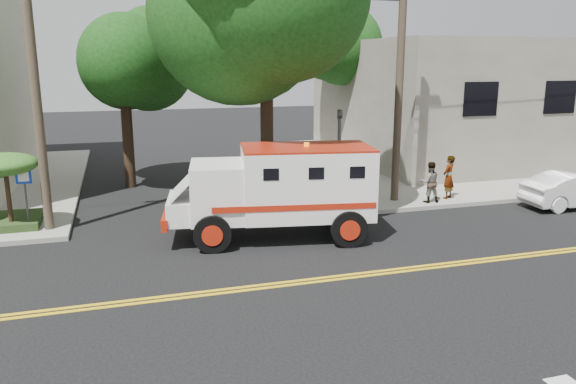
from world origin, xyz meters
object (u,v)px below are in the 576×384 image
object	(u,v)px
parked_sedan	(576,190)
armored_truck	(280,187)
pedestrian_b	(430,182)
pedestrian_a	(449,177)

from	to	relation	value
parked_sedan	armored_truck	bearing A→B (deg)	94.26
armored_truck	pedestrian_b	bearing A→B (deg)	27.39
parked_sedan	pedestrian_a	world-z (taller)	pedestrian_a
armored_truck	parked_sedan	distance (m)	11.26
parked_sedan	pedestrian_a	distance (m)	4.49
armored_truck	parked_sedan	world-z (taller)	armored_truck
armored_truck	parked_sedan	xyz separation A→B (m)	(11.22, 0.30, -0.93)
pedestrian_a	pedestrian_b	world-z (taller)	pedestrian_a
parked_sedan	pedestrian_a	xyz separation A→B (m)	(-4.01, 2.01, 0.32)
parked_sedan	pedestrian_b	world-z (taller)	pedestrian_b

